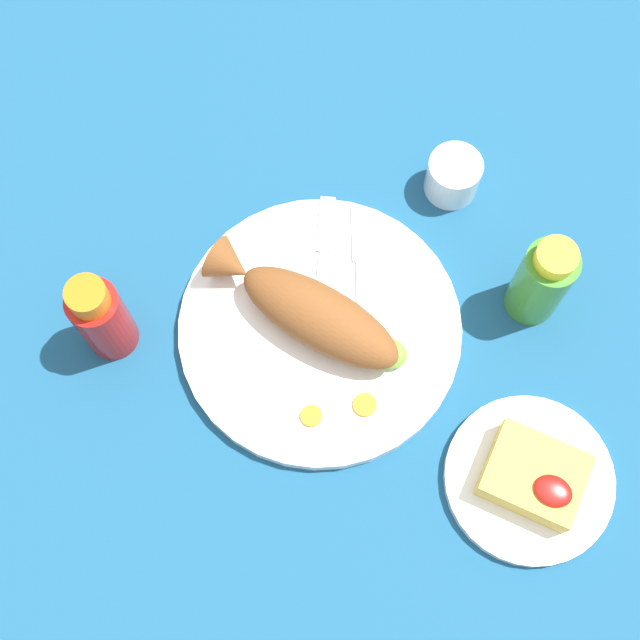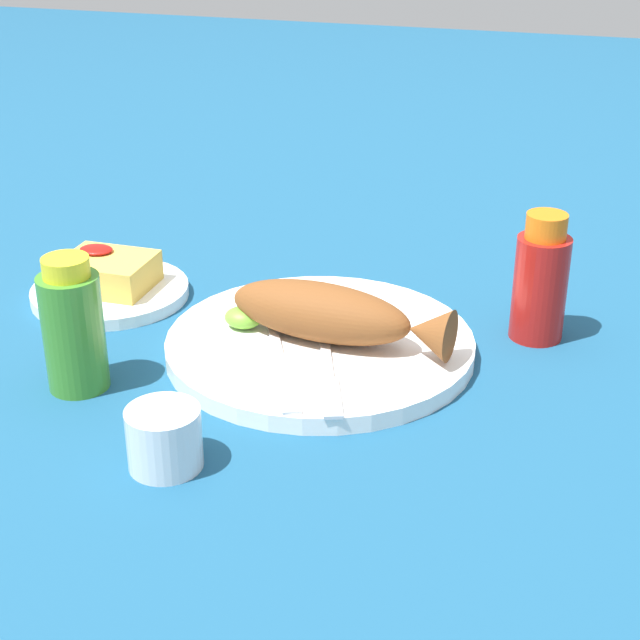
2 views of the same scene
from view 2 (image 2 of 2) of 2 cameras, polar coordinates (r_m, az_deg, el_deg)
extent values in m
plane|color=navy|center=(1.02, 0.00, -1.92)|extent=(4.00, 4.00, 0.00)
cylinder|color=white|center=(1.01, 0.00, -1.47)|extent=(0.32, 0.32, 0.02)
ellipsoid|color=brown|center=(1.00, 0.00, 0.48)|extent=(0.20, 0.09, 0.06)
cone|color=brown|center=(0.96, 6.38, -0.73)|extent=(0.05, 0.06, 0.05)
cube|color=silver|center=(0.98, 0.32, -1.80)|extent=(0.05, 0.11, 0.00)
cube|color=silver|center=(0.90, 0.66, -4.54)|extent=(0.04, 0.07, 0.00)
cube|color=silver|center=(0.99, -2.52, -1.63)|extent=(0.06, 0.11, 0.00)
cube|color=silver|center=(0.90, -1.90, -4.32)|extent=(0.05, 0.07, 0.00)
cylinder|color=orange|center=(1.10, -0.25, 1.52)|extent=(0.02, 0.02, 0.00)
cylinder|color=orange|center=(1.08, -3.20, 1.08)|extent=(0.03, 0.03, 0.00)
ellipsoid|color=#6BB233|center=(1.03, -4.57, 0.04)|extent=(0.04, 0.03, 0.02)
cylinder|color=#B21914|center=(1.05, 12.67, 1.81)|extent=(0.06, 0.06, 0.11)
cylinder|color=orange|center=(1.03, 13.04, 5.34)|extent=(0.04, 0.04, 0.03)
cylinder|color=#3D8428|center=(0.96, -14.14, -0.72)|extent=(0.06, 0.06, 0.12)
cylinder|color=yellow|center=(0.93, -14.58, 2.99)|extent=(0.04, 0.04, 0.02)
cylinder|color=silver|center=(0.84, -9.05, -6.81)|extent=(0.06, 0.06, 0.05)
cylinder|color=white|center=(0.85, -8.98, -7.66)|extent=(0.05, 0.05, 0.02)
cylinder|color=white|center=(1.16, -12.11, 1.60)|extent=(0.18, 0.18, 0.01)
cube|color=gold|center=(1.15, -12.22, 2.73)|extent=(0.10, 0.08, 0.04)
ellipsoid|color=#AD140F|center=(1.17, -12.90, 4.01)|extent=(0.04, 0.03, 0.01)
camera|label=1|loc=(1.32, -2.87, 47.42)|focal=50.00mm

